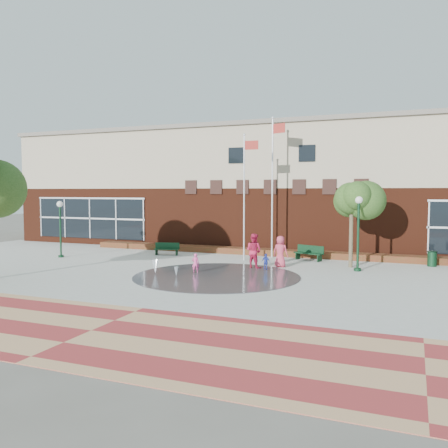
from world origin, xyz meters
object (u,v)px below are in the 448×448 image
at_px(bench_left, 167,251).
at_px(child_splash, 195,263).
at_px(flagpole_left, 273,180).
at_px(flagpole_right, 245,190).
at_px(trash_can, 432,259).

bearing_deg(bench_left, child_splash, -62.40).
bearing_deg(flagpole_left, flagpole_right, -100.51).
distance_m(flagpole_left, trash_can, 10.52).
bearing_deg(bench_left, flagpole_left, -0.59).
relative_size(flagpole_right, child_splash, 7.52).
distance_m(trash_can, child_splash, 13.54).
relative_size(flagpole_right, trash_can, 8.73).
xyz_separation_m(flagpole_right, bench_left, (-5.68, 0.36, -4.09)).
xyz_separation_m(flagpole_right, child_splash, (-0.92, -5.17, -3.85)).
relative_size(flagpole_left, bench_left, 5.22).
distance_m(flagpole_right, trash_can, 11.54).
xyz_separation_m(bench_left, trash_can, (16.38, 1.40, 0.18)).
xyz_separation_m(flagpole_left, flagpole_right, (-1.24, -1.89, -0.67)).
height_order(flagpole_left, trash_can, flagpole_left).
height_order(flagpole_right, trash_can, flagpole_right).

